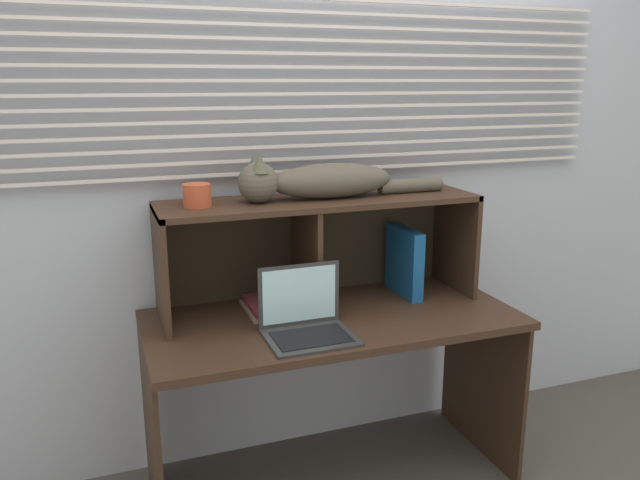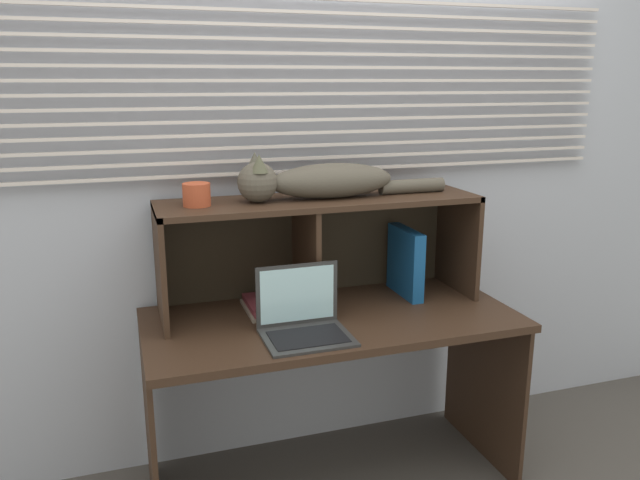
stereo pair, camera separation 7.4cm
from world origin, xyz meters
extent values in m
cube|color=#B0B5C2|center=(0.00, 0.55, 1.25)|extent=(4.40, 0.04, 2.50)
cube|color=silver|center=(0.00, 0.50, 1.23)|extent=(2.71, 0.02, 0.01)
cube|color=silver|center=(0.00, 0.50, 1.28)|extent=(2.71, 0.02, 0.01)
cube|color=silver|center=(0.00, 0.50, 1.33)|extent=(2.71, 0.02, 0.01)
cube|color=silver|center=(0.00, 0.50, 1.38)|extent=(2.71, 0.02, 0.01)
cube|color=silver|center=(0.00, 0.50, 1.43)|extent=(2.71, 0.02, 0.01)
cube|color=silver|center=(0.00, 0.50, 1.48)|extent=(2.71, 0.02, 0.01)
cube|color=silver|center=(0.00, 0.50, 1.53)|extent=(2.71, 0.02, 0.01)
cube|color=silver|center=(0.00, 0.50, 1.58)|extent=(2.71, 0.02, 0.01)
cube|color=silver|center=(0.00, 0.50, 1.63)|extent=(2.71, 0.02, 0.01)
cube|color=silver|center=(0.00, 0.50, 1.68)|extent=(2.71, 0.02, 0.01)
cube|color=silver|center=(0.00, 0.50, 1.73)|extent=(2.71, 0.02, 0.01)
cube|color=silver|center=(0.00, 0.50, 1.78)|extent=(2.71, 0.02, 0.01)
cube|color=silver|center=(0.00, 0.50, 1.83)|extent=(2.71, 0.02, 0.01)
cube|color=#392519|center=(0.00, 0.18, 0.70)|extent=(1.40, 0.65, 0.03)
cube|color=#392519|center=(-0.69, 0.18, 0.34)|extent=(0.02, 0.59, 0.68)
cube|color=#392519|center=(0.69, 0.18, 0.34)|extent=(0.02, 0.59, 0.68)
cube|color=#392519|center=(0.00, 0.33, 1.13)|extent=(1.24, 0.34, 0.02)
cube|color=#392519|center=(-0.61, 0.33, 0.93)|extent=(0.02, 0.34, 0.43)
cube|color=#392519|center=(0.61, 0.33, 0.93)|extent=(0.02, 0.34, 0.43)
cube|color=#392519|center=(-0.06, 0.33, 0.92)|extent=(0.02, 0.33, 0.41)
cube|color=#32281C|center=(0.00, 0.50, 0.93)|extent=(1.24, 0.01, 0.43)
ellipsoid|color=#524C40|center=(0.05, 0.33, 1.21)|extent=(0.49, 0.16, 0.13)
sphere|color=#524C40|center=(-0.24, 0.33, 1.22)|extent=(0.15, 0.15, 0.15)
cone|color=#50503C|center=(-0.24, 0.29, 1.29)|extent=(0.07, 0.07, 0.07)
cone|color=#4D4A3E|center=(-0.24, 0.36, 1.29)|extent=(0.07, 0.07, 0.07)
cylinder|color=#524C40|center=(0.39, 0.33, 1.17)|extent=(0.27, 0.06, 0.06)
cube|color=#303030|center=(-0.15, 0.01, 0.72)|extent=(0.30, 0.25, 0.01)
cube|color=#303030|center=(-0.15, 0.13, 0.84)|extent=(0.30, 0.01, 0.23)
cube|color=#B2E0EA|center=(-0.15, 0.13, 0.84)|extent=(0.27, 0.00, 0.20)
cube|color=black|center=(-0.15, 0.00, 0.72)|extent=(0.26, 0.17, 0.00)
cube|color=#16508E|center=(0.37, 0.33, 0.85)|extent=(0.05, 0.25, 0.28)
cube|color=gray|center=(-0.22, 0.33, 0.72)|extent=(0.17, 0.24, 0.01)
cube|color=maroon|center=(-0.21, 0.33, 0.74)|extent=(0.17, 0.24, 0.02)
cylinder|color=#B7492A|center=(-0.47, 0.33, 1.18)|extent=(0.10, 0.10, 0.08)
camera|label=1|loc=(-0.81, -1.90, 1.58)|focal=35.19mm
camera|label=2|loc=(-0.74, -1.92, 1.58)|focal=35.19mm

